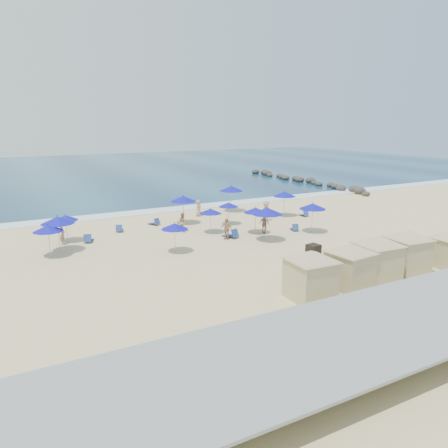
{
  "coord_description": "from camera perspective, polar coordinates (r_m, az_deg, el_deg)",
  "views": [
    {
      "loc": [
        -17.07,
        -26.12,
        9.09
      ],
      "look_at": [
        -1.28,
        3.0,
        1.17
      ],
      "focal_mm": 35.0,
      "sensor_mm": 36.0,
      "label": 1
    }
  ],
  "objects": [
    {
      "name": "umbrella_2",
      "position": [
        35.14,
        -20.0,
        0.77
      ],
      "size": [
        1.89,
        1.89,
        2.16
      ],
      "color": "#A5A8AD",
      "rests_on": "ground"
    },
    {
      "name": "umbrella_7",
      "position": [
        38.6,
        0.6,
        2.54
      ],
      "size": [
        1.81,
        1.81,
        2.06
      ],
      "color": "#A5A8AD",
      "rests_on": "ground"
    },
    {
      "name": "beach_chair_3",
      "position": [
        34.5,
        1.0,
        -1.37
      ],
      "size": [
        1.02,
        1.52,
        0.77
      ],
      "color": "navy",
      "rests_on": "ground"
    },
    {
      "name": "cabana_2",
      "position": [
        26.69,
        19.43,
        -3.48
      ],
      "size": [
        4.66,
        4.66,
        2.92
      ],
      "color": "tan",
      "rests_on": "ground"
    },
    {
      "name": "beachgoer_2",
      "position": [
        35.86,
        5.32,
        0.02
      ],
      "size": [
        0.74,
        1.02,
        1.6
      ],
      "primitive_type": "imported",
      "rotation": [
        0.0,
        0.0,
        1.99
      ],
      "color": "tan",
      "rests_on": "ground"
    },
    {
      "name": "umbrella_1",
      "position": [
        31.58,
        -22.01,
        -0.53
      ],
      "size": [
        2.03,
        2.03,
        2.31
      ],
      "color": "#A5A8AD",
      "rests_on": "ground"
    },
    {
      "name": "umbrella_0",
      "position": [
        32.46,
        -20.91,
        0.48
      ],
      "size": [
        2.33,
        2.33,
        2.66
      ],
      "color": "#A5A8AD",
      "rests_on": "ground"
    },
    {
      "name": "umbrella_10",
      "position": [
        42.3,
        7.9,
        3.9
      ],
      "size": [
        2.19,
        2.19,
        2.5
      ],
      "color": "#A5A8AD",
      "rests_on": "ground"
    },
    {
      "name": "beach_chair_1",
      "position": [
        37.42,
        -13.5,
        -0.63
      ],
      "size": [
        0.9,
        1.3,
        0.66
      ],
      "color": "navy",
      "rests_on": "ground"
    },
    {
      "name": "trash_bin",
      "position": [
        30.57,
        11.59,
        -3.36
      ],
      "size": [
        0.89,
        0.89,
        0.8
      ],
      "primitive_type": "cube",
      "rotation": [
        0.0,
        0.0,
        0.13
      ],
      "color": "black",
      "rests_on": "ground"
    },
    {
      "name": "umbrella_8",
      "position": [
        35.51,
        4.14,
        1.82
      ],
      "size": [
        1.98,
        1.98,
        2.25
      ],
      "color": "#A5A8AD",
      "rests_on": "ground"
    },
    {
      "name": "ocean",
      "position": [
        83.39,
        -16.6,
        6.65
      ],
      "size": [
        160.0,
        80.0,
        0.06
      ],
      "primitive_type": "cube",
      "color": "#0E2D4D",
      "rests_on": "ground"
    },
    {
      "name": "ground",
      "position": [
        32.5,
        4.52,
        -2.84
      ],
      "size": [
        160.0,
        160.0,
        0.0
      ],
      "primitive_type": "plane",
      "color": "#DAC28A",
      "rests_on": "ground"
    },
    {
      "name": "cabana_4",
      "position": [
        30.94,
        27.21,
        -2.36
      ],
      "size": [
        4.06,
        4.06,
        2.55
      ],
      "color": "tan",
      "rests_on": "ground"
    },
    {
      "name": "cabana_1",
      "position": [
        24.99,
        16.14,
        -4.54
      ],
      "size": [
        4.45,
        4.45,
        2.8
      ],
      "color": "tan",
      "rests_on": "ground"
    },
    {
      "name": "cabana_3",
      "position": [
        28.81,
        22.89,
        -2.62
      ],
      "size": [
        4.56,
        4.56,
        2.87
      ],
      "color": "tan",
      "rests_on": "ground"
    },
    {
      "name": "surf_line",
      "position": [
        45.88,
        -6.05,
        2.0
      ],
      "size": [
        160.0,
        2.5,
        0.08
      ],
      "primitive_type": "cube",
      "color": "white",
      "rests_on": "ground"
    },
    {
      "name": "umbrella_4",
      "position": [
        38.89,
        -5.35,
        3.31
      ],
      "size": [
        2.31,
        2.31,
        2.63
      ],
      "color": "#A5A8AD",
      "rests_on": "ground"
    },
    {
      "name": "umbrella_11",
      "position": [
        36.43,
        11.51,
        2.29
      ],
      "size": [
        2.24,
        2.24,
        2.55
      ],
      "color": "#A5A8AD",
      "rests_on": "ground"
    },
    {
      "name": "beach_chair_2",
      "position": [
        39.15,
        -9.04,
        0.2
      ],
      "size": [
        0.95,
        1.32,
        0.66
      ],
      "color": "navy",
      "rests_on": "ground"
    },
    {
      "name": "beachgoer_5",
      "position": [
        33.91,
        0.31,
        -0.64
      ],
      "size": [
        0.84,
        1.06,
        1.68
      ],
      "primitive_type": "imported",
      "rotation": [
        0.0,
        0.0,
        5.23
      ],
      "color": "tan",
      "rests_on": "ground"
    },
    {
      "name": "beachgoer_4",
      "position": [
        42.22,
        -3.35,
        2.1
      ],
      "size": [
        0.68,
        0.88,
        1.6
      ],
      "primitive_type": "imported",
      "rotation": [
        0.0,
        0.0,
        1.33
      ],
      "color": "tan",
      "rests_on": "ground"
    },
    {
      "name": "seawall",
      "position": [
        22.85,
        23.51,
        -9.41
      ],
      "size": [
        160.0,
        6.1,
        1.22
      ],
      "color": "gray",
      "rests_on": "ground"
    },
    {
      "name": "rock_jetty",
      "position": [
        66.08,
        10.33,
        5.64
      ],
      "size": [
        2.56,
        26.66,
        0.96
      ],
      "color": "#2B2623",
      "rests_on": "ground"
    },
    {
      "name": "beachgoer_3",
      "position": [
        40.35,
        5.49,
        1.71
      ],
      "size": [
        1.1,
        1.37,
        1.85
      ],
      "primitive_type": "imported",
      "rotation": [
        0.0,
        0.0,
        5.11
      ],
      "color": "tan",
      "rests_on": "ground"
    },
    {
      "name": "umbrella_3",
      "position": [
        30.46,
        -6.48,
        -0.29
      ],
      "size": [
        1.93,
        1.93,
        2.19
      ],
      "color": "#A5A8AD",
      "rests_on": "ground"
    },
    {
      "name": "beachgoer_1",
      "position": [
        36.49,
        -5.41,
        0.25
      ],
      "size": [
        0.67,
        0.83,
        1.6
      ],
      "primitive_type": "imported",
      "rotation": [
        0.0,
        0.0,
        1.65
      ],
      "color": "tan",
      "rests_on": "ground"
    },
    {
      "name": "cabana_0",
      "position": [
        22.97,
        11.27,
        -5.73
      ],
      "size": [
        4.59,
        4.59,
        2.88
      ],
      "color": "tan",
      "rests_on": "ground"
    },
    {
      "name": "umbrella_5",
      "position": [
        35.6,
        -1.78,
        1.7
      ],
      "size": [
        1.87,
        1.87,
        2.13
      ],
      "color": "#A5A8AD",
      "rests_on": "ground"
    },
    {
      "name": "beach_chair_5",
      "position": [
        42.86,
        10.43,
        1.28
      ],
      "size": [
        0.63,
        1.21,
        0.64
      ],
      "color": "navy",
      "rests_on": "ground"
    },
    {
      "name": "beach_chair_4",
      "position": [
        37.2,
        9.19,
        -0.52
      ],
      "size": [
        0.97,
        1.29,
        0.65
      ],
      "color": "navy",
      "rests_on": "ground"
    },
    {
      "name": "beachgoer_0",
      "position": [
        34.67,
        -20.36,
        -1.24
      ],
      "size": [
        0.55,
        0.68,
        1.6
      ],
      "primitive_type": "imported",
      "rotation": [
        0.0,
        0.0,
        1.25
      ],
      "color": "tan",
      "rests_on": "ground"
    },
    {
      "name": "umbrella_9",
      "position": [
        44.01,
        0.95,
        4.66
      ],
      "size": [
        2.4,
        2.4,
        2.73
      ],
      "color": "#A5A8AD",
      "rests_on": "ground"
    },
    {
      "name": "beach_chair_0",
      "position": [
        34.83,
        -17.3,
        -1.89
      ],
      "size": [
        1.0,
        1.41,
        0.71
      ],
      "color": "navy",
      "rests_on": "ground"
    },
    {
      "name": "umbrella_6",
      "position": [
        33.22,
        5.63,
        1.71
      ],
      "size": [
        2.4,
        2.4,
        2.73
      ],
      "color": "#A5A8AD",
      "rests_on": "ground"
    }
  ]
}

